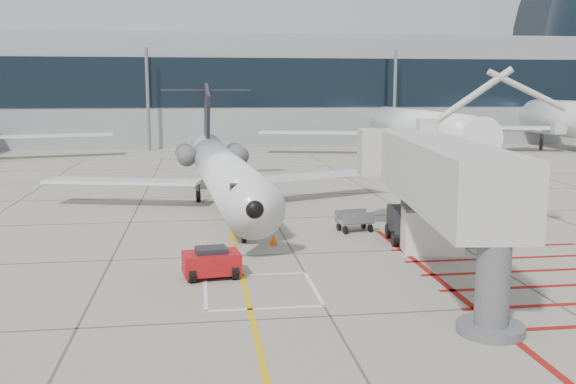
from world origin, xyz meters
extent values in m
plane|color=#9B9786|center=(0.00, 0.00, 0.00)|extent=(260.00, 260.00, 0.00)
cone|color=orange|center=(-4.07, 4.42, 0.27)|extent=(0.39, 0.39, 0.54)
cone|color=#DB550B|center=(-0.74, 5.80, 0.27)|extent=(0.38, 0.38, 0.53)
cube|color=gray|center=(10.00, 70.00, 7.00)|extent=(180.00, 28.00, 14.00)
cube|color=black|center=(10.00, 55.95, 8.00)|extent=(180.00, 0.10, 6.00)
camera|label=1|loc=(-4.10, -23.61, 7.36)|focal=40.00mm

